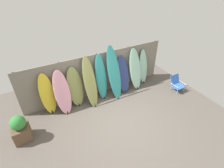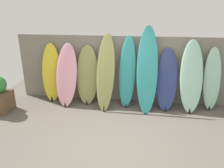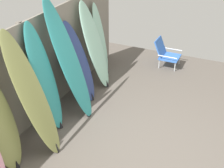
{
  "view_description": "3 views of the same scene",
  "coord_description": "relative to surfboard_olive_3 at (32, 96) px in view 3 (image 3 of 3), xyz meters",
  "views": [
    {
      "loc": [
        -2.41,
        -3.64,
        4.6
      ],
      "look_at": [
        0.09,
        0.93,
        1.03
      ],
      "focal_mm": 28.0,
      "sensor_mm": 36.0,
      "label": 1
    },
    {
      "loc": [
        0.31,
        -3.72,
        2.55
      ],
      "look_at": [
        -0.28,
        0.84,
        0.88
      ],
      "focal_mm": 35.0,
      "sensor_mm": 36.0,
      "label": 2
    },
    {
      "loc": [
        -3.51,
        -1.11,
        3.31
      ],
      "look_at": [
        0.37,
        0.67,
        0.87
      ],
      "focal_mm": 50.0,
      "sensor_mm": 36.0,
      "label": 3
    }
  ],
  "objects": [
    {
      "name": "surfboard_seafoam_7",
      "position": [
        2.13,
        0.1,
        -0.06
      ],
      "size": [
        0.56,
        0.63,
        1.77
      ],
      "color": "#9ED6BC",
      "rests_on": "ground"
    },
    {
      "name": "fence_back",
      "position": [
        0.53,
        0.49,
        -0.03
      ],
      "size": [
        6.08,
        0.11,
        1.8
      ],
      "color": "gray",
      "rests_on": "ground"
    },
    {
      "name": "surfboard_seafoam_8",
      "position": [
        2.68,
        0.24,
        -0.15
      ],
      "size": [
        0.45,
        0.38,
        1.59
      ],
      "color": "#9ED6BC",
      "rests_on": "ground"
    },
    {
      "name": "surfboard_teal_4",
      "position": [
        0.54,
        0.18,
        -0.02
      ],
      "size": [
        0.47,
        0.56,
        1.84
      ],
      "color": "teal",
      "rests_on": "ground"
    },
    {
      "name": "surfboard_navy_6",
      "position": [
        1.55,
        0.13,
        -0.18
      ],
      "size": [
        0.55,
        0.63,
        1.54
      ],
      "color": "navy",
      "rests_on": "ground"
    },
    {
      "name": "surfboard_teal_5",
      "position": [
        1.04,
        0.01,
        0.1
      ],
      "size": [
        0.54,
        0.8,
        2.1
      ],
      "color": "teal",
      "rests_on": "ground"
    },
    {
      "name": "ground",
      "position": [
        0.53,
        -1.52,
        -0.93
      ],
      "size": [
        7.68,
        7.68,
        0.0
      ],
      "primitive_type": "plane",
      "color": "#5B544C"
    },
    {
      "name": "beach_chair",
      "position": [
        3.62,
        -0.98,
        -0.61
      ],
      "size": [
        0.5,
        0.56,
        0.64
      ],
      "rotation": [
        0.0,
        0.0,
        -0.36
      ],
      "color": "silver",
      "rests_on": "ground"
    },
    {
      "name": "surfboard_olive_3",
      "position": [
        0.0,
        0.0,
        0.0
      ],
      "size": [
        0.48,
        0.78,
        1.9
      ],
      "color": "olive",
      "rests_on": "ground"
    }
  ]
}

